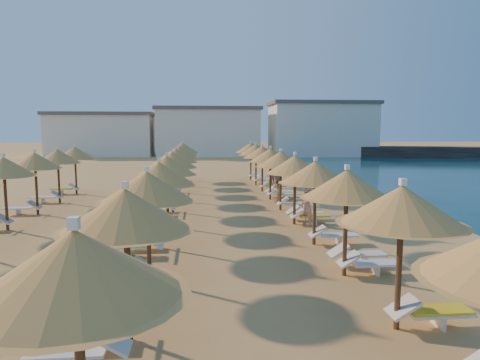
{
  "coord_description": "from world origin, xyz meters",
  "views": [
    {
      "loc": [
        -0.6,
        -19.04,
        4.08
      ],
      "look_at": [
        1.5,
        4.0,
        1.3
      ],
      "focal_mm": 32.0,
      "sensor_mm": 36.0,
      "label": 1
    }
  ],
  "objects": [
    {
      "name": "loungers",
      "position": [
        -1.06,
        0.21,
        0.34
      ],
      "size": [
        14.92,
        29.68,
        0.66
      ],
      "color": "white",
      "rests_on": "ground"
    },
    {
      "name": "parasol_row_east",
      "position": [
        3.36,
        0.3,
        2.53
      ],
      "size": [
        2.58,
        31.7,
        3.11
      ],
      "color": "brown",
      "rests_on": "ground"
    },
    {
      "name": "hotel_blocks",
      "position": [
        2.04,
        45.97,
        3.7
      ],
      "size": [
        48.56,
        11.7,
        8.1
      ],
      "color": "white",
      "rests_on": "ground"
    },
    {
      "name": "beachgoer_b",
      "position": [
        3.49,
        3.73,
        0.78
      ],
      "size": [
        0.65,
        0.8,
        1.56
      ],
      "primitive_type": "imported",
      "rotation": [
        0.0,
        0.0,
        -1.49
      ],
      "color": "tan",
      "rests_on": "ground"
    },
    {
      "name": "parasol_row_inland",
      "position": [
        -8.44,
        0.3,
        2.53
      ],
      "size": [
        2.58,
        18.76,
        3.11
      ],
      "color": "brown",
      "rests_on": "ground"
    },
    {
      "name": "ground",
      "position": [
        0.0,
        0.0,
        0.0
      ],
      "size": [
        220.0,
        220.0,
        0.0
      ],
      "primitive_type": "plane",
      "color": "tan",
      "rests_on": "ground"
    },
    {
      "name": "jetty",
      "position": [
        29.41,
        40.54,
        0.75
      ],
      "size": [
        30.01,
        11.62,
        1.5
      ],
      "primitive_type": "cube",
      "rotation": [
        0.0,
        0.0,
        -0.26
      ],
      "color": "black",
      "rests_on": "ground"
    },
    {
      "name": "beachgoer_a",
      "position": [
        3.86,
        -1.53,
        0.89
      ],
      "size": [
        0.65,
        0.76,
        1.77
      ],
      "primitive_type": "imported",
      "rotation": [
        0.0,
        0.0,
        -1.15
      ],
      "color": "tan",
      "rests_on": "ground"
    },
    {
      "name": "parasol_row_west",
      "position": [
        -2.01,
        0.3,
        2.53
      ],
      "size": [
        2.58,
        31.7,
        3.11
      ],
      "color": "brown",
      "rests_on": "ground"
    },
    {
      "name": "beachgoer_c",
      "position": [
        4.31,
        10.19,
        0.83
      ],
      "size": [
        0.9,
        1.02,
        1.66
      ],
      "primitive_type": "imported",
      "rotation": [
        0.0,
        0.0,
        -0.94
      ],
      "color": "tan",
      "rests_on": "ground"
    }
  ]
}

